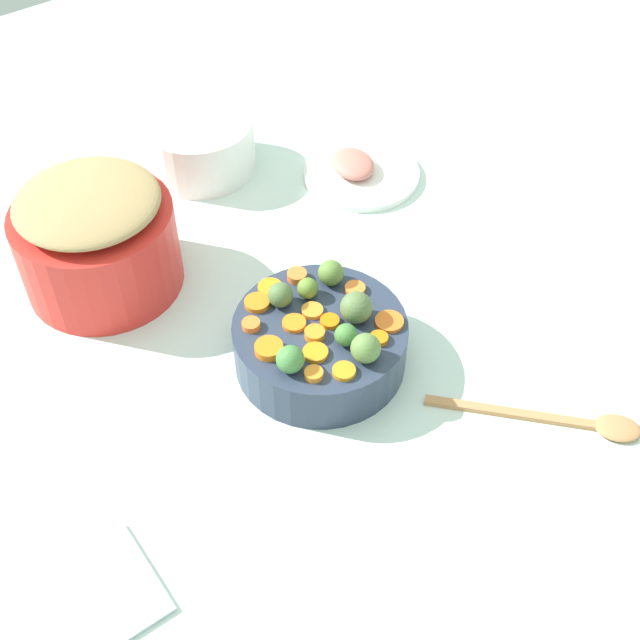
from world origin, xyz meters
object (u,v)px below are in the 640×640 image
object	(u,v)px
serving_bowl_carrots	(320,343)
metal_pot	(99,248)
wooden_spoon	(572,422)
ham_plate	(361,174)
casserole_dish	(199,144)

from	to	relation	value
serving_bowl_carrots	metal_pot	xyz separation A→B (m)	(-0.33, -0.16, 0.03)
wooden_spoon	ham_plate	world-z (taller)	same
serving_bowl_carrots	ham_plate	distance (m)	0.43
casserole_dish	ham_plate	world-z (taller)	casserole_dish
metal_pot	ham_plate	world-z (taller)	metal_pot
wooden_spoon	ham_plate	distance (m)	0.59
serving_bowl_carrots	ham_plate	xyz separation A→B (m)	(-0.29, 0.31, -0.03)
metal_pot	ham_plate	distance (m)	0.48
metal_pot	wooden_spoon	world-z (taller)	metal_pot
metal_pot	wooden_spoon	bearing A→B (deg)	29.98
metal_pot	ham_plate	size ratio (longest dim) A/B	1.16
ham_plate	serving_bowl_carrots	bearing A→B (deg)	-47.36
metal_pot	wooden_spoon	xyz separation A→B (m)	(0.61, 0.35, -0.06)
casserole_dish	ham_plate	xyz separation A→B (m)	(0.19, 0.20, -0.04)
wooden_spoon	casserole_dish	world-z (taller)	casserole_dish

